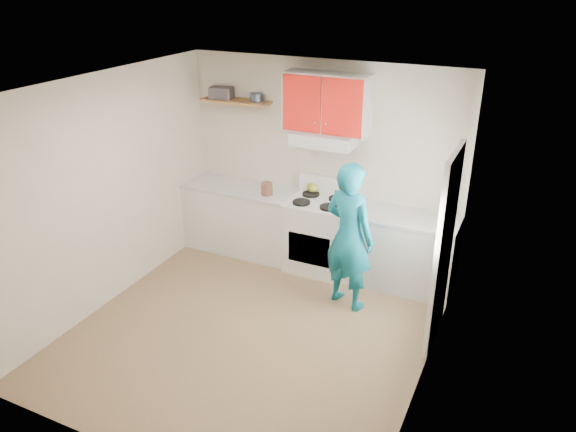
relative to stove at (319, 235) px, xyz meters
The scene contains 21 objects.
floor 1.64m from the stove, 93.63° to the right, with size 3.80×3.80×0.00m, color brown.
ceiling 2.66m from the stove, 93.63° to the right, with size 3.60×3.80×0.04m, color white.
back_wall 0.91m from the stove, 107.10° to the left, with size 3.60×0.04×2.60m, color beige.
front_wall 3.58m from the stove, 91.65° to the right, with size 3.60×0.04×2.60m, color beige.
left_wall 2.61m from the stove, 140.34° to the right, with size 0.04×3.80×2.60m, color beige.
right_wall 2.46m from the stove, 42.81° to the right, with size 0.04×3.80×2.60m, color beige.
door 1.97m from the stove, 27.58° to the right, with size 0.05×0.85×2.05m, color white.
door_glass 2.11m from the stove, 27.97° to the right, with size 0.01×0.55×0.95m, color white.
counter_left 1.14m from the stove, behind, with size 1.52×0.60×0.90m, color silver.
counter_right 1.04m from the stove, ahead, with size 1.32×0.60×0.90m, color silver.
stove is the anchor object (origin of this frame).
range_hood 1.24m from the stove, 90.00° to the left, with size 0.76×0.44×0.15m, color silver.
upper_cabinets 1.67m from the stove, 90.00° to the left, with size 1.02×0.33×0.70m, color #B0170F.
shelf 2.01m from the stove, behind, with size 0.90×0.30×0.04m, color brown.
books 2.21m from the stove, behind, with size 0.28×0.20×0.15m, color #423A3F.
tin 1.90m from the stove, 168.35° to the left, with size 0.17×0.17×0.10m, color #333D4C.
kettle 0.62m from the stove, 127.43° to the left, with size 0.17×0.17×0.14m, color olive.
crock 0.88m from the stove, behind, with size 0.15×0.15×0.18m, color #533124.
cutting_board 1.01m from the stove, ahead, with size 0.31×0.23×0.02m, color olive.
silicone_mat 1.37m from the stove, ahead, with size 0.30×0.25×0.01m, color #B81214.
person 0.99m from the stove, 46.31° to the right, with size 0.63×0.41×1.72m, color #0D6479.
Camera 1 is at (2.45, -4.32, 3.57)m, focal length 34.54 mm.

